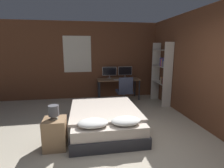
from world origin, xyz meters
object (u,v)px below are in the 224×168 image
at_px(desk, 118,81).
at_px(keyboard, 120,80).
at_px(bedside_lamp, 54,111).
at_px(office_chair, 124,94).
at_px(monitor_left, 109,72).
at_px(nightstand, 55,133).
at_px(bookshelf, 163,70).
at_px(bed, 105,119).
at_px(computer_mouse, 128,79).
at_px(monitor_right, 125,71).

bearing_deg(desk, keyboard, -90.00).
xyz_separation_m(bedside_lamp, keyboard, (1.76, 2.72, 0.03)).
bearing_deg(office_chair, monitor_left, 108.77).
relative_size(nightstand, bookshelf, 0.28).
relative_size(bed, computer_mouse, 27.88).
distance_m(desk, keyboard, 0.23).
bearing_deg(office_chair, nightstand, -129.88).
bearing_deg(monitor_left, bedside_lamp, -115.07).
bearing_deg(desk, bedside_lamp, -120.98).
bearing_deg(office_chair, monitor_right, 75.78).
bearing_deg(bed, office_chair, 62.28).
bearing_deg(monitor_left, computer_mouse, -35.67).
bearing_deg(bedside_lamp, bed, 31.28).
relative_size(nightstand, monitor_left, 1.08).
bearing_deg(desk, nightstand, -120.98).
distance_m(bed, monitor_left, 2.68).
xyz_separation_m(monitor_left, bookshelf, (1.57, -0.99, 0.14)).
bearing_deg(monitor_right, bed, -112.80).
xyz_separation_m(nightstand, monitor_left, (1.47, 3.13, 0.69)).
xyz_separation_m(desk, office_chair, (0.04, -0.77, -0.25)).
relative_size(computer_mouse, office_chair, 0.08).
bearing_deg(office_chair, computer_mouse, 66.84).
bearing_deg(monitor_right, bedside_lamp, -123.16).
bearing_deg(computer_mouse, bedside_lamp, -126.89).
distance_m(nightstand, monitor_left, 3.53).
bearing_deg(office_chair, bedside_lamp, -129.88).
xyz_separation_m(keyboard, bookshelf, (1.28, -0.57, 0.37)).
height_order(bedside_lamp, monitor_right, monitor_right).
height_order(bed, bedside_lamp, bedside_lamp).
relative_size(monitor_right, office_chair, 0.55).
height_order(bed, monitor_right, monitor_right).
height_order(computer_mouse, bookshelf, bookshelf).
xyz_separation_m(computer_mouse, office_chair, (-0.24, -0.57, -0.36)).
bearing_deg(bedside_lamp, keyboard, 57.15).
bearing_deg(keyboard, monitor_right, 54.87).
xyz_separation_m(nightstand, monitor_right, (2.05, 3.13, 0.69)).
distance_m(bed, keyboard, 2.32).
bearing_deg(keyboard, computer_mouse, 0.00).
xyz_separation_m(nightstand, desk, (1.76, 2.92, 0.36)).
distance_m(desk, office_chair, 0.81).
relative_size(desk, office_chair, 1.60).
xyz_separation_m(bedside_lamp, computer_mouse, (2.04, 2.72, 0.04)).
distance_m(bed, bedside_lamp, 1.24).
distance_m(desk, monitor_right, 0.48).
height_order(computer_mouse, office_chair, office_chair).
relative_size(office_chair, bookshelf, 0.47).
distance_m(nightstand, computer_mouse, 3.43).
bearing_deg(bookshelf, office_chair, 179.73).
relative_size(monitor_right, keyboard, 1.32).
bearing_deg(bookshelf, keyboard, 155.91).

